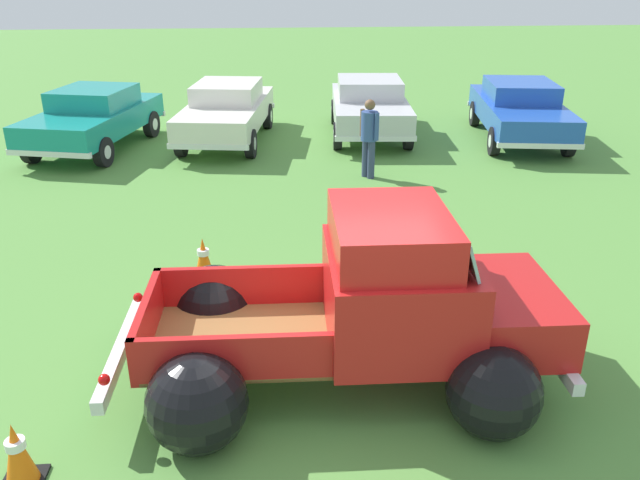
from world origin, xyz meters
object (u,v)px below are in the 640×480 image
Objects in this scene: vintage_pickup_truck at (372,316)px; show_car_3 at (520,108)px; show_car_0 at (94,116)px; lane_cone_0 at (204,259)px; spectator_0 at (369,134)px; show_car_1 at (227,110)px; lane_cone_1 at (17,454)px; show_car_2 at (369,105)px.

vintage_pickup_truck is 0.96× the size of show_car_3.
lane_cone_0 is at bearing 37.42° from show_car_0.
spectator_0 is at bearing 82.70° from vintage_pickup_truck.
vintage_pickup_truck is at bearing 19.39° from show_car_1.
lane_cone_1 is at bearing 23.58° from show_car_0.
show_car_2 is 3.57m from spectator_0.
vintage_pickup_truck is 7.40× the size of lane_cone_0.
show_car_3 is (10.43, 0.03, 0.00)m from show_car_0.
show_car_0 is at bearing -81.32° from show_car_3.
lane_cone_1 is at bearing -150.98° from spectator_0.
show_car_1 is 4.46m from spectator_0.
lane_cone_0 is at bearing 129.35° from vintage_pickup_truck.
show_car_0 is at bearing -78.99° from show_car_2.
vintage_pickup_truck is 7.40× the size of lane_cone_1.
show_car_2 is (3.62, 0.28, -0.00)m from show_car_1.
vintage_pickup_truck is at bearing 41.63° from show_car_0.
vintage_pickup_truck is 3.53m from lane_cone_1.
show_car_2 is 12.79m from lane_cone_1.
show_car_1 is 0.97× the size of show_car_3.
show_car_1 is 7.46× the size of lane_cone_1.
show_car_1 is 7.46× the size of lane_cone_0.
show_car_1 reaches higher than lane_cone_0.
spectator_0 is 5.45m from lane_cone_0.
vintage_pickup_truck is at bearing 21.75° from lane_cone_1.
show_car_1 is 2.88× the size of spectator_0.
show_car_0 is 11.24m from lane_cone_1.
show_car_0 is 0.96× the size of show_car_1.
show_car_0 reaches higher than lane_cone_1.
vintage_pickup_truck reaches higher than show_car_0.
vintage_pickup_truck is at bearing -132.12° from spectator_0.
show_car_0 is at bearing 122.32° from spectator_0.
spectator_0 is at bearing 55.93° from lane_cone_0.
show_car_0 is at bearing -72.98° from show_car_1.
vintage_pickup_truck is 11.14m from show_car_3.
show_car_2 and show_car_3 have the same top height.
lane_cone_1 is (-3.25, -1.30, -0.45)m from vintage_pickup_truck.
lane_cone_1 is (-4.29, -8.31, -0.61)m from spectator_0.
show_car_3 is at bearing 104.01° from show_car_0.
show_car_1 is at bearing 90.24° from lane_cone_0.
lane_cone_0 is 1.00× the size of lane_cone_1.
show_car_1 is at bearing -85.03° from show_car_3.
show_car_1 and show_car_3 have the same top height.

